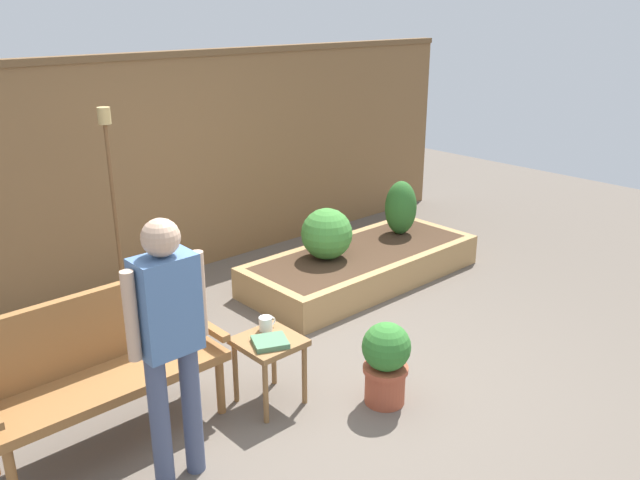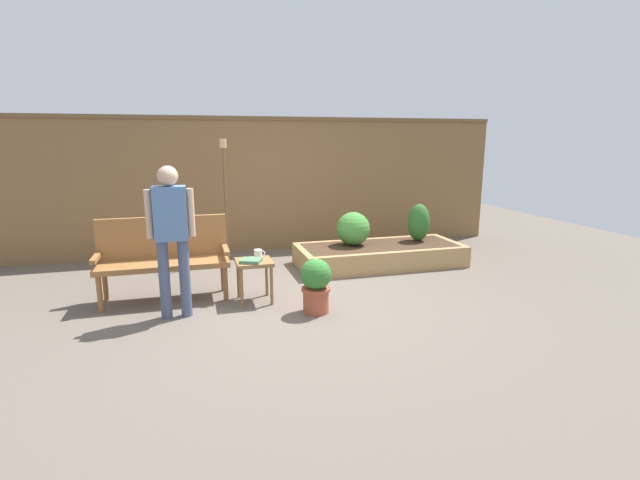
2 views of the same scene
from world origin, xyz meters
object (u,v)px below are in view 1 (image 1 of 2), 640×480
at_px(person_by_bench, 169,332).
at_px(tiki_torch, 111,181).
at_px(garden_bench, 100,358).
at_px(side_table, 269,350).
at_px(potted_boxwood, 386,361).
at_px(cup_on_table, 266,324).
at_px(shrub_far_corner, 401,208).
at_px(book_on_table, 270,342).
at_px(shrub_near_bench, 327,234).

bearing_deg(person_by_bench, tiki_torch, 71.16).
distance_m(garden_bench, person_by_bench, 0.77).
bearing_deg(side_table, potted_boxwood, -42.25).
relative_size(cup_on_table, person_by_bench, 0.08).
bearing_deg(shrub_far_corner, book_on_table, -155.57).
distance_m(shrub_near_bench, tiki_torch, 1.99).
xyz_separation_m(cup_on_table, tiki_torch, (-0.22, 1.69, 0.71)).
bearing_deg(side_table, cup_on_table, 59.58).
distance_m(garden_bench, side_table, 1.07).
xyz_separation_m(cup_on_table, person_by_bench, (-0.92, -0.36, 0.41)).
bearing_deg(tiki_torch, potted_boxwood, -72.71).
xyz_separation_m(potted_boxwood, tiki_torch, (-0.73, 2.33, 0.92)).
distance_m(side_table, person_by_bench, 1.03).
distance_m(tiki_torch, person_by_bench, 2.19).
xyz_separation_m(garden_bench, shrub_near_bench, (2.58, 0.76, -0.00)).
relative_size(tiki_torch, person_by_bench, 1.16).
xyz_separation_m(side_table, shrub_near_bench, (1.60, 1.16, 0.14)).
height_order(potted_boxwood, shrub_near_bench, shrub_near_bench).
relative_size(garden_bench, shrub_far_corner, 2.56).
bearing_deg(potted_boxwood, cup_on_table, 128.56).
bearing_deg(shrub_near_bench, shrub_far_corner, 0.00).
height_order(book_on_table, shrub_far_corner, shrub_far_corner).
xyz_separation_m(side_table, potted_boxwood, (0.58, -0.52, -0.08)).
height_order(book_on_table, potted_boxwood, potted_boxwood).
bearing_deg(cup_on_table, potted_boxwood, -51.44).
height_order(book_on_table, tiki_torch, tiki_torch).
relative_size(shrub_far_corner, person_by_bench, 0.36).
height_order(cup_on_table, shrub_far_corner, shrub_far_corner).
bearing_deg(book_on_table, shrub_near_bench, 60.82).
xyz_separation_m(potted_boxwood, person_by_bench, (-1.43, 0.28, 0.62)).
relative_size(potted_boxwood, person_by_bench, 0.38).
xyz_separation_m(side_table, book_on_table, (-0.04, -0.06, 0.10)).
relative_size(book_on_table, shrub_near_bench, 0.45).
relative_size(side_table, cup_on_table, 3.69).
height_order(cup_on_table, potted_boxwood, potted_boxwood).
bearing_deg(potted_boxwood, person_by_bench, 169.05).
bearing_deg(book_on_table, side_table, 82.74).
xyz_separation_m(book_on_table, shrub_far_corner, (2.69, 1.22, 0.08)).
bearing_deg(shrub_near_bench, person_by_bench, -150.18).
height_order(book_on_table, person_by_bench, person_by_bench).
bearing_deg(cup_on_table, garden_bench, 164.65).
bearing_deg(tiki_torch, book_on_table, -86.60).
relative_size(cup_on_table, tiki_torch, 0.07).
relative_size(side_table, book_on_table, 2.20).
bearing_deg(shrub_far_corner, tiki_torch, 166.92).
distance_m(book_on_table, shrub_far_corner, 2.95).
distance_m(garden_bench, potted_boxwood, 1.82).
bearing_deg(potted_boxwood, shrub_near_bench, 58.64).
bearing_deg(book_on_table, person_by_bench, -143.03).
relative_size(side_table, potted_boxwood, 0.82).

